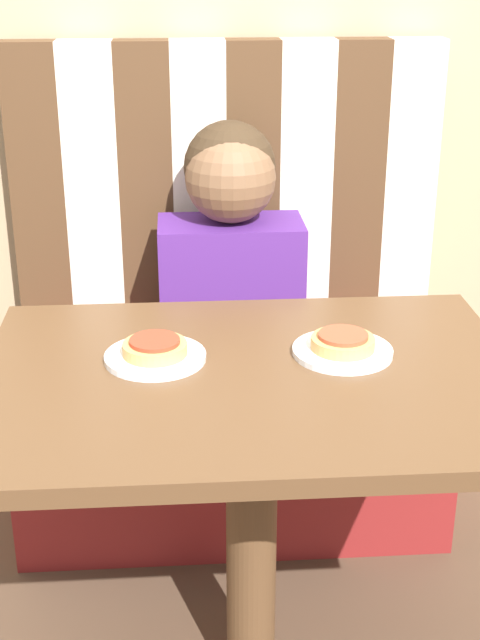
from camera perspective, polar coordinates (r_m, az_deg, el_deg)
The scene contains 9 objects.
wall_back at distance 2.38m, azimuth -1.12°, elevation 19.36°, with size 7.00×0.05×2.60m.
booth_seat at distance 2.41m, azimuth -0.54°, elevation -7.69°, with size 1.10×0.48×0.44m.
booth_backrest at distance 2.36m, azimuth -0.90°, elevation 7.86°, with size 1.10×0.08×0.80m.
dining_table at distance 1.66m, azimuth 0.78°, elevation -6.36°, with size 0.99×0.71×0.73m.
person at distance 2.19m, azimuth -0.60°, elevation 5.00°, with size 0.35×0.25×0.63m.
plate_left at distance 1.67m, azimuth -5.45°, elevation -2.37°, with size 0.19×0.19×0.01m.
plate_right at distance 1.70m, azimuth 6.58°, elevation -2.00°, with size 0.19×0.19×0.01m.
pizza_left at distance 1.66m, azimuth -5.47°, elevation -1.75°, with size 0.12×0.12×0.03m.
pizza_right at distance 1.69m, azimuth 6.61°, elevation -1.39°, with size 0.12×0.12×0.03m.
Camera 1 is at (-0.13, -1.45, 1.44)m, focal length 50.00 mm.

